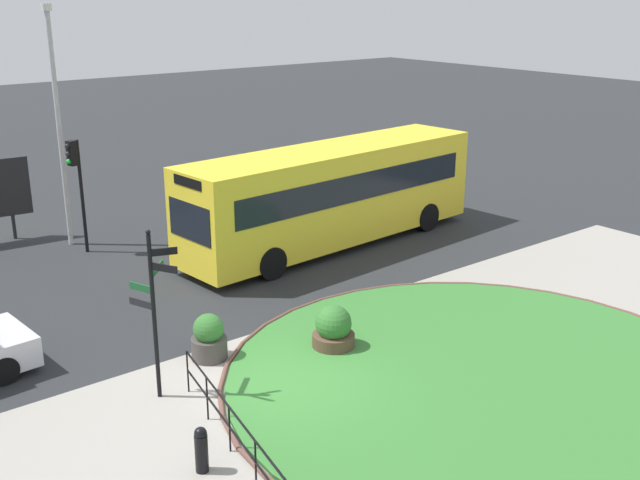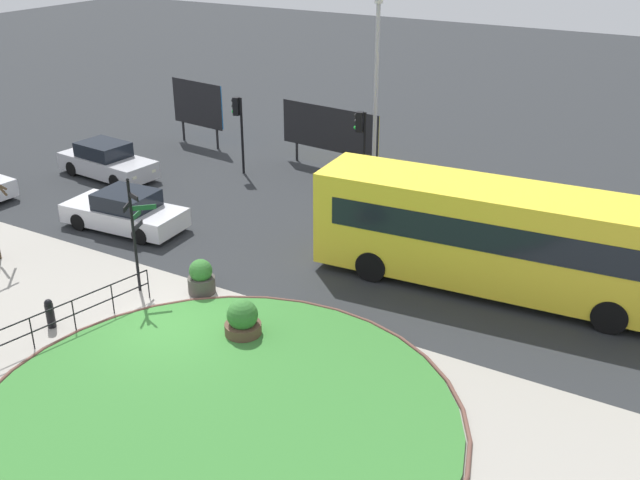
% 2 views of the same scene
% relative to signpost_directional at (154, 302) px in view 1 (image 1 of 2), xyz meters
% --- Properties ---
extents(ground, '(120.00, 120.00, 0.00)m').
position_rel_signpost_directional_xyz_m(ground, '(2.19, -1.13, -2.14)').
color(ground, '#282B2D').
extents(sidewalk_paving, '(32.00, 8.47, 0.02)m').
position_rel_signpost_directional_xyz_m(sidewalk_paving, '(2.19, -2.90, -2.13)').
color(sidewalk_paving, '#9E998E').
rests_on(sidewalk_paving, ground).
extents(grass_island, '(11.37, 11.37, 0.10)m').
position_rel_signpost_directional_xyz_m(grass_island, '(5.87, -3.87, -2.09)').
color(grass_island, '#387A33').
rests_on(grass_island, ground).
extents(grass_kerb_ring, '(11.68, 11.68, 0.11)m').
position_rel_signpost_directional_xyz_m(grass_kerb_ring, '(5.87, -3.87, -2.08)').
color(grass_kerb_ring, brown).
rests_on(grass_kerb_ring, ground).
extents(signpost_directional, '(0.77, 1.20, 3.69)m').
position_rel_signpost_directional_xyz_m(signpost_directional, '(0.00, 0.00, 0.00)').
color(signpost_directional, black).
rests_on(signpost_directional, ground).
extents(bollard_foreground, '(0.24, 0.24, 0.90)m').
position_rel_signpost_directional_xyz_m(bollard_foreground, '(-0.67, -2.91, -1.67)').
color(bollard_foreground, black).
rests_on(bollard_foreground, ground).
extents(railing_grass_edge, '(1.02, 4.94, 0.97)m').
position_rel_signpost_directional_xyz_m(railing_grass_edge, '(0.05, -2.70, -1.50)').
color(railing_grass_edge, black).
rests_on(railing_grass_edge, ground).
extents(bus_yellow, '(11.28, 3.30, 3.29)m').
position_rel_signpost_directional_xyz_m(bus_yellow, '(9.25, 5.62, -0.37)').
color(bus_yellow, yellow).
rests_on(bus_yellow, ground).
extents(traffic_light_near, '(0.48, 0.32, 3.70)m').
position_rel_signpost_directional_xyz_m(traffic_light_near, '(2.37, 9.97, 0.58)').
color(traffic_light_near, black).
rests_on(traffic_light_near, ground).
extents(lamppost_tall, '(0.32, 0.32, 7.76)m').
position_rel_signpost_directional_xyz_m(lamppost_tall, '(2.39, 11.11, 2.04)').
color(lamppost_tall, '#B7B7BC').
rests_on(lamppost_tall, ground).
extents(planter_near_signpost, '(0.84, 0.84, 1.12)m').
position_rel_signpost_directional_xyz_m(planter_near_signpost, '(1.70, 0.84, -1.62)').
color(planter_near_signpost, '#47423D').
rests_on(planter_near_signpost, ground).
extents(planter_kerbside, '(1.02, 1.02, 1.12)m').
position_rel_signpost_directional_xyz_m(planter_kerbside, '(4.26, -0.56, -1.64)').
color(planter_kerbside, brown).
rests_on(planter_kerbside, ground).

